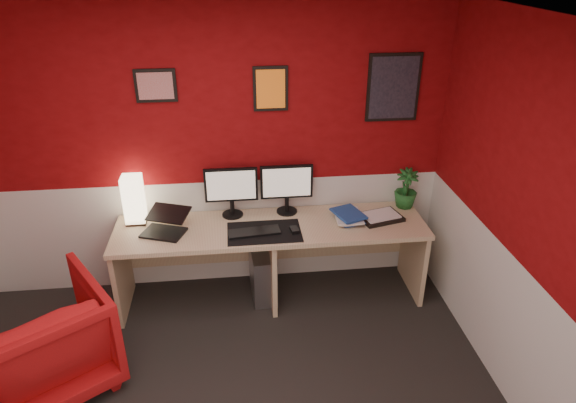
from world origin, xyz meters
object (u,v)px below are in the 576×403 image
object	(u,v)px
desk	(272,262)
pc_tower	(263,273)
shoji_lamp	(134,201)
monitor_right	(287,182)
potted_plant	(406,189)
armchair	(42,341)
laptop	(162,222)
zen_tray	(380,217)
monitor_left	(231,185)

from	to	relation	value
desk	pc_tower	world-z (taller)	desk
shoji_lamp	monitor_right	world-z (taller)	monitor_right
potted_plant	armchair	distance (m)	3.10
laptop	monitor_right	xyz separation A→B (m)	(1.04, 0.26, 0.18)
potted_plant	armchair	xyz separation A→B (m)	(-2.88, -1.04, -0.52)
shoji_lamp	armchair	bearing A→B (deg)	-117.77
shoji_lamp	zen_tray	distance (m)	2.08
monitor_right	zen_tray	xyz separation A→B (m)	(0.78, -0.21, -0.28)
zen_tray	potted_plant	xyz separation A→B (m)	(0.28, 0.20, 0.16)
desk	shoji_lamp	xyz separation A→B (m)	(-1.12, 0.19, 0.56)
potted_plant	pc_tower	world-z (taller)	potted_plant
shoji_lamp	monitor_left	world-z (taller)	monitor_left
monitor_right	zen_tray	bearing A→B (deg)	-15.27
zen_tray	armchair	distance (m)	2.76
potted_plant	pc_tower	bearing A→B (deg)	-172.84
monitor_left	monitor_right	xyz separation A→B (m)	(0.47, 0.01, 0.00)
desk	laptop	distance (m)	1.00
monitor_right	monitor_left	bearing A→B (deg)	-178.98
armchair	potted_plant	bearing A→B (deg)	167.01
zen_tray	potted_plant	distance (m)	0.38
monitor_right	laptop	bearing A→B (deg)	-165.70
laptop	potted_plant	bearing A→B (deg)	27.49
monitor_left	armchair	size ratio (longest dim) A/B	0.68
laptop	armchair	bearing A→B (deg)	-113.93
desk	armchair	bearing A→B (deg)	-153.51
zen_tray	pc_tower	distance (m)	1.14
monitor_left	potted_plant	xyz separation A→B (m)	(1.53, -0.00, -0.11)
monitor_left	pc_tower	size ratio (longest dim) A/B	1.29
zen_tray	pc_tower	xyz separation A→B (m)	(-1.02, 0.04, -0.52)
monitor_left	pc_tower	bearing A→B (deg)	-34.83
desk	armchair	distance (m)	1.86
potted_plant	desk	bearing A→B (deg)	-169.88
potted_plant	pc_tower	size ratio (longest dim) A/B	0.79
shoji_lamp	potted_plant	xyz separation A→B (m)	(2.34, 0.03, -0.02)
laptop	monitor_left	bearing A→B (deg)	45.09
pc_tower	laptop	bearing A→B (deg)	-177.15
monitor_right	potted_plant	xyz separation A→B (m)	(1.06, -0.01, -0.11)
desk	laptop	world-z (taller)	laptop
laptop	potted_plant	size ratio (longest dim) A/B	0.93
monitor_right	desk	bearing A→B (deg)	-124.37
armchair	pc_tower	bearing A→B (deg)	176.18
zen_tray	pc_tower	size ratio (longest dim) A/B	0.78
desk	armchair	xyz separation A→B (m)	(-1.66, -0.83, 0.02)
shoji_lamp	desk	bearing A→B (deg)	-9.65
laptop	zen_tray	distance (m)	1.82
monitor_right	potted_plant	size ratio (longest dim) A/B	1.63
monitor_left	monitor_right	world-z (taller)	same
monitor_left	monitor_right	bearing A→B (deg)	1.02
laptop	monitor_left	distance (m)	0.64
monitor_right	armchair	xyz separation A→B (m)	(-1.82, -1.06, -0.63)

